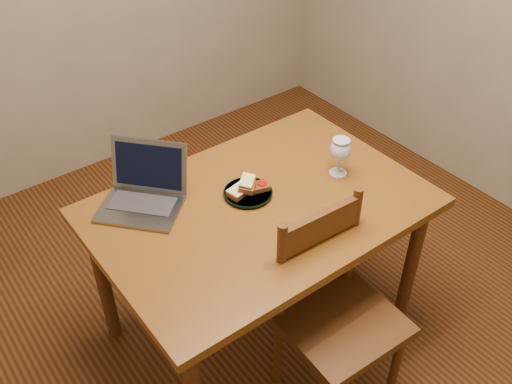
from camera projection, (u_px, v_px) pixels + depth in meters
floor at (265, 300)px, 2.85m from camera, size 3.20×3.20×0.02m
table at (260, 220)px, 2.31m from camera, size 1.30×0.90×0.74m
chair at (338, 309)px, 2.15m from camera, size 0.44×0.43×0.46m
plate at (248, 193)px, 2.30m from camera, size 0.20×0.20×0.02m
sandwich_cheese at (240, 190)px, 2.27m from camera, size 0.11×0.08×0.03m
sandwich_tomato at (257, 186)px, 2.30m from camera, size 0.11×0.08×0.03m
sandwich_top at (247, 183)px, 2.27m from camera, size 0.12×0.12×0.03m
milk_glass at (340, 157)px, 2.36m from camera, size 0.09×0.09×0.17m
laptop at (144, 188)px, 2.24m from camera, size 0.42×0.42×0.23m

